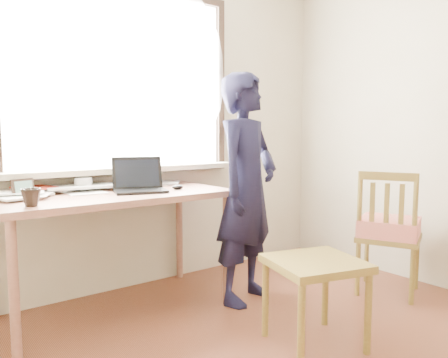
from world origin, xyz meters
TOP-DOWN VIEW (x-y plane):
  - room_shell at (-0.02, 0.20)m, footprint 3.52×4.02m
  - desk at (-0.45, 1.63)m, footprint 1.50×0.75m
  - laptop at (-0.28, 1.60)m, footprint 0.40×0.36m
  - mug_white at (-0.58, 1.84)m, footprint 0.15×0.15m
  - mug_dark at (-1.02, 1.39)m, footprint 0.11×0.11m
  - mouse at (-0.02, 1.53)m, footprint 0.09×0.06m
  - desk_clutter at (-0.75, 1.78)m, footprint 0.84×0.51m
  - book_a at (-0.82, 1.88)m, footprint 0.35×0.37m
  - book_b at (0.03, 1.91)m, footprint 0.27×0.28m
  - picture_frame at (-0.98, 1.73)m, footprint 0.14×0.05m
  - work_chair at (0.25, 0.48)m, footprint 0.59×0.57m
  - side_chair at (1.31, 0.70)m, footprint 0.55×0.56m
  - person at (0.38, 1.24)m, footprint 0.69×0.56m

SIDE VIEW (x-z plane):
  - work_chair at x=0.25m, z-range 0.17..0.67m
  - side_chair at x=1.31m, z-range 0.02..0.95m
  - desk at x=-0.45m, z-range 0.32..1.12m
  - person at x=0.38m, z-range 0.00..1.62m
  - book_b at x=0.03m, z-range 0.80..0.82m
  - book_a at x=-0.82m, z-range 0.80..0.83m
  - mouse at x=-0.02m, z-range 0.80..0.84m
  - desk_clutter at x=-0.75m, z-range 0.81..0.85m
  - mug_white at x=-0.58m, z-range 0.80..0.90m
  - mug_dark at x=-1.02m, z-range 0.80..0.90m
  - picture_frame at x=-0.98m, z-range 0.80..0.91m
  - laptop at x=-0.28m, z-range 0.74..0.97m
  - room_shell at x=-0.02m, z-range 0.33..2.94m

